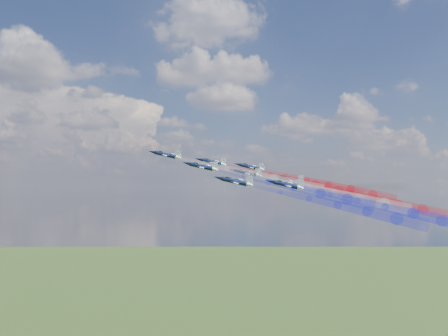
{
  "coord_description": "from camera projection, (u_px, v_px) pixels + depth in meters",
  "views": [
    {
      "loc": [
        -10.95,
        -146.65,
        123.22
      ],
      "look_at": [
        15.01,
        3.6,
        129.32
      ],
      "focal_mm": 38.67,
      "sensor_mm": 36.0,
      "label": 1
    }
  ],
  "objects": [
    {
      "name": "trail_lead",
      "position": [
        250.0,
        174.0,
        150.57
      ],
      "size": [
        44.17,
        18.47,
        14.29
      ],
      "primitive_type": null,
      "rotation": [
        0.23,
        -0.12,
        1.22
      ],
      "color": "white"
    },
    {
      "name": "jet_outer_left",
      "position": [
        235.0,
        182.0,
        130.59
      ],
      "size": [
        14.21,
        12.64,
        6.57
      ],
      "primitive_type": null,
      "rotation": [
        0.23,
        -0.12,
        1.22
      ],
      "color": "black"
    },
    {
      "name": "jet_rear_right",
      "position": [
        289.0,
        180.0,
        159.41
      ],
      "size": [
        14.21,
        12.64,
        6.57
      ],
      "primitive_type": null,
      "rotation": [
        0.23,
        -0.12,
        1.22
      ],
      "color": "black"
    },
    {
      "name": "trail_inner_left",
      "position": [
        294.0,
        187.0,
        138.97
      ],
      "size": [
        44.17,
        18.47,
        14.29
      ],
      "primitive_type": null,
      "rotation": [
        0.23,
        -0.12,
        1.22
      ],
      "color": "#1B25EB"
    },
    {
      "name": "jet_rear_left",
      "position": [
        286.0,
        185.0,
        137.66
      ],
      "size": [
        14.21,
        12.64,
        6.57
      ],
      "primitive_type": null,
      "rotation": [
        0.23,
        -0.12,
        1.22
      ],
      "color": "black"
    },
    {
      "name": "trail_outer_left",
      "position": [
        338.0,
        205.0,
        126.19
      ],
      "size": [
        44.17,
        18.47,
        14.29
      ],
      "primitive_type": null,
      "rotation": [
        0.23,
        -0.12,
        1.22
      ],
      "color": "#1B25EB"
    },
    {
      "name": "trail_inner_right",
      "position": [
        293.0,
        180.0,
        159.42
      ],
      "size": [
        44.17,
        18.47,
        14.29
      ],
      "primitive_type": null,
      "rotation": [
        0.23,
        -0.12,
        1.22
      ],
      "color": "red"
    },
    {
      "name": "jet_inner_right",
      "position": [
        212.0,
        162.0,
        163.83
      ],
      "size": [
        14.21,
        12.64,
        6.57
      ],
      "primitive_type": null,
      "rotation": [
        0.23,
        -0.12,
        1.22
      ],
      "color": "black"
    },
    {
      "name": "jet_inner_left",
      "position": [
        202.0,
        167.0,
        143.38
      ],
      "size": [
        14.21,
        12.64,
        6.57
      ],
      "primitive_type": null,
      "rotation": [
        0.23,
        -0.12,
        1.22
      ],
      "color": "black"
    },
    {
      "name": "jet_outer_right",
      "position": [
        250.0,
        167.0,
        171.21
      ],
      "size": [
        14.21,
        12.64,
        6.57
      ],
      "primitive_type": null,
      "rotation": [
        0.23,
        -0.12,
        1.22
      ],
      "color": "black"
    },
    {
      "name": "jet_lead",
      "position": [
        166.0,
        155.0,
        154.98
      ],
      "size": [
        14.21,
        12.64,
        6.57
      ],
      "primitive_type": null,
      "rotation": [
        0.23,
        -0.12,
        1.22
      ],
      "color": "black"
    },
    {
      "name": "jet_center_third",
      "position": [
        246.0,
        173.0,
        152.22
      ],
      "size": [
        14.21,
        12.64,
        6.57
      ],
      "primitive_type": null,
      "rotation": [
        0.23,
        -0.12,
        1.22
      ],
      "color": "black"
    },
    {
      "name": "trail_center_third",
      "position": [
        334.0,
        193.0,
        147.81
      ],
      "size": [
        44.17,
        18.47,
        14.29
      ],
      "primitive_type": null,
      "rotation": [
        0.23,
        -0.12,
        1.22
      ],
      "color": "white"
    },
    {
      "name": "trail_rear_right",
      "position": [
        374.0,
        199.0,
        155.01
      ],
      "size": [
        44.17,
        18.47,
        14.29
      ],
      "primitive_type": null,
      "rotation": [
        0.23,
        -0.12,
        1.22
      ],
      "color": "red"
    },
    {
      "name": "trail_rear_left",
      "position": [
        385.0,
        207.0,
        133.25
      ],
      "size": [
        44.17,
        18.47,
        14.29
      ],
      "primitive_type": null,
      "rotation": [
        0.23,
        -0.12,
        1.22
      ],
      "color": "#1B25EB"
    },
    {
      "name": "trail_outer_right",
      "position": [
        329.0,
        184.0,
        166.81
      ],
      "size": [
        44.17,
        18.47,
        14.29
      ],
      "primitive_type": null,
      "rotation": [
        0.23,
        -0.12,
        1.22
      ],
      "color": "red"
    }
  ]
}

